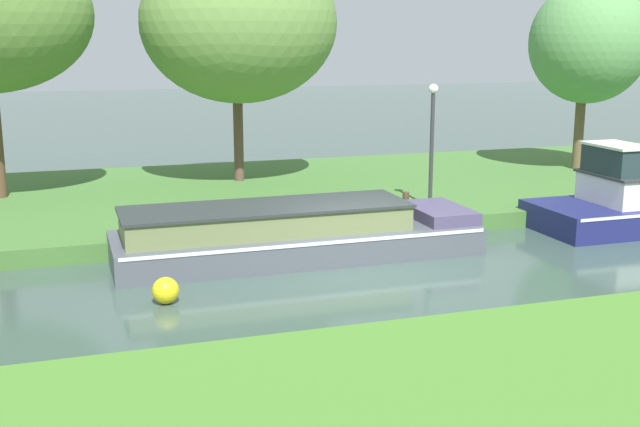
# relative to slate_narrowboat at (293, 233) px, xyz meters

# --- Properties ---
(ground_plane) EXTENTS (120.00, 120.00, 0.00)m
(ground_plane) POSITION_rel_slate_narrowboat_xyz_m (1.05, -1.20, -0.51)
(ground_plane) COLOR #3A5047
(riverbank_far) EXTENTS (72.00, 10.00, 0.40)m
(riverbank_far) POSITION_rel_slate_narrowboat_xyz_m (1.05, 5.80, -0.31)
(riverbank_far) COLOR #437132
(riverbank_far) RESTS_ON ground_plane
(slate_narrowboat) EXTENTS (7.69, 2.31, 1.15)m
(slate_narrowboat) POSITION_rel_slate_narrowboat_xyz_m (0.00, 0.00, 0.00)
(slate_narrowboat) COLOR #4C515B
(slate_narrowboat) RESTS_ON ground_plane
(willow_tree_centre) EXTENTS (5.56, 4.75, 6.81)m
(willow_tree_centre) POSITION_rel_slate_narrowboat_xyz_m (0.45, 6.77, 4.45)
(willow_tree_centre) COLOR brown
(willow_tree_centre) RESTS_ON riverbank_far
(willow_tree_right) EXTENTS (3.69, 3.66, 5.91)m
(willow_tree_right) POSITION_rel_slate_narrowboat_xyz_m (11.32, 5.77, 3.89)
(willow_tree_right) COLOR brown
(willow_tree_right) RESTS_ON riverbank_far
(lamp_post) EXTENTS (0.24, 0.24, 3.05)m
(lamp_post) POSITION_rel_slate_narrowboat_xyz_m (4.17, 2.02, 1.80)
(lamp_post) COLOR #333338
(lamp_post) RESTS_ON riverbank_far
(mooring_post_far) EXTENTS (0.16, 0.16, 0.60)m
(mooring_post_far) POSITION_rel_slate_narrowboat_xyz_m (3.12, 1.18, 0.19)
(mooring_post_far) COLOR #4C3B28
(mooring_post_far) RESTS_ON riverbank_far
(channel_buoy) EXTENTS (0.47, 0.47, 0.47)m
(channel_buoy) POSITION_rel_slate_narrowboat_xyz_m (-2.95, -2.21, -0.28)
(channel_buoy) COLOR yellow
(channel_buoy) RESTS_ON ground_plane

